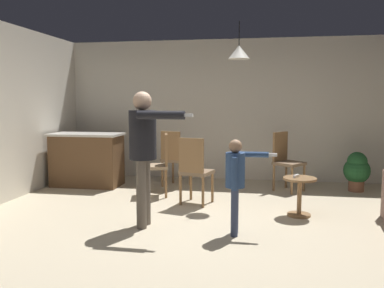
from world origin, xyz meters
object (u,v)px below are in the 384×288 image
object	(u,v)px
person_adult	(144,144)
person_child	(236,176)
potted_plant_corner	(357,170)
dining_chair_by_counter	(174,156)
spare_remote_on_table	(296,176)
side_table_by_couch	(299,192)
dining_chair_near_wall	(159,162)
dining_chair_centre_back	(195,168)
dining_chair_spare	(286,159)
kitchen_counter	(87,159)

from	to	relation	value
person_adult	person_child	world-z (taller)	person_adult
potted_plant_corner	person_child	bearing A→B (deg)	-125.78
dining_chair_by_counter	person_child	bearing A→B (deg)	-43.75
person_child	spare_remote_on_table	xyz separation A→B (m)	(0.74, 0.91, -0.15)
side_table_by_couch	spare_remote_on_table	size ratio (longest dim) A/B	4.00
person_adult	dining_chair_by_counter	xyz separation A→B (m)	(-0.14, 2.29, -0.47)
dining_chair_near_wall	spare_remote_on_table	bearing A→B (deg)	-125.56
dining_chair_centre_back	potted_plant_corner	xyz separation A→B (m)	(2.56, 1.36, -0.18)
dining_chair_spare	side_table_by_couch	bearing A→B (deg)	41.38
side_table_by_couch	potted_plant_corner	xyz separation A→B (m)	(1.09, 1.69, 0.04)
dining_chair_spare	kitchen_counter	bearing A→B (deg)	-48.95
potted_plant_corner	kitchen_counter	bearing A→B (deg)	-175.66
person_child	dining_chair_by_counter	xyz separation A→B (m)	(-1.25, 2.41, -0.14)
person_adult	dining_chair_by_counter	world-z (taller)	person_adult
person_adult	side_table_by_couch	bearing A→B (deg)	113.10
kitchen_counter	side_table_by_couch	xyz separation A→B (m)	(3.61, -1.34, -0.15)
kitchen_counter	spare_remote_on_table	bearing A→B (deg)	-20.49
dining_chair_near_wall	potted_plant_corner	size ratio (longest dim) A/B	1.49
dining_chair_by_counter	dining_chair_near_wall	xyz separation A→B (m)	(-0.09, -0.69, 0.00)
person_adult	spare_remote_on_table	world-z (taller)	person_adult
person_child	spare_remote_on_table	size ratio (longest dim) A/B	8.46
side_table_by_couch	dining_chair_near_wall	xyz separation A→B (m)	(-2.13, 0.82, 0.22)
side_table_by_couch	person_adult	xyz separation A→B (m)	(-1.90, -0.78, 0.69)
dining_chair_spare	potted_plant_corner	xyz separation A→B (m)	(1.19, 0.15, -0.18)
person_child	potted_plant_corner	bearing A→B (deg)	143.89
kitchen_counter	dining_chair_by_counter	xyz separation A→B (m)	(1.57, 0.17, 0.07)
dining_chair_centre_back	dining_chair_spare	bearing A→B (deg)	56.56
dining_chair_near_wall	side_table_by_couch	bearing A→B (deg)	-125.30
dining_chair_centre_back	kitchen_counter	bearing A→B (deg)	169.94
dining_chair_centre_back	potted_plant_corner	world-z (taller)	dining_chair_centre_back
dining_chair_by_counter	kitchen_counter	bearing A→B (deg)	-155.06
person_child	dining_chair_spare	distance (m)	2.55
kitchen_counter	spare_remote_on_table	xyz separation A→B (m)	(3.56, -1.33, 0.06)
potted_plant_corner	side_table_by_couch	bearing A→B (deg)	-122.71
kitchen_counter	dining_chair_by_counter	bearing A→B (deg)	6.13
spare_remote_on_table	dining_chair_by_counter	bearing A→B (deg)	143.05
side_table_by_couch	spare_remote_on_table	distance (m)	0.22
side_table_by_couch	dining_chair_near_wall	bearing A→B (deg)	159.06
side_table_by_couch	dining_chair_by_counter	xyz separation A→B (m)	(-2.04, 1.51, 0.22)
person_adult	potted_plant_corner	world-z (taller)	person_adult
person_child	potted_plant_corner	xyz separation A→B (m)	(1.87, 2.60, -0.31)
kitchen_counter	dining_chair_spare	world-z (taller)	dining_chair_spare
side_table_by_couch	potted_plant_corner	bearing A→B (deg)	57.29
side_table_by_couch	dining_chair_by_counter	bearing A→B (deg)	143.56
dining_chair_by_counter	side_table_by_couch	bearing A→B (deg)	-17.64
person_child	dining_chair_spare	size ratio (longest dim) A/B	1.10
dining_chair_centre_back	potted_plant_corner	bearing A→B (deg)	43.00
person_adult	spare_remote_on_table	size ratio (longest dim) A/B	12.64
person_child	dining_chair_spare	world-z (taller)	person_child
dining_chair_by_counter	spare_remote_on_table	distance (m)	2.49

